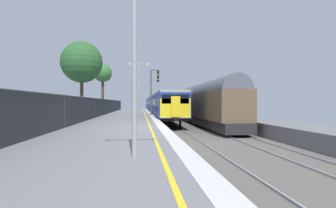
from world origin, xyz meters
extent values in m
cube|color=slate|center=(-2.50, 0.00, -0.50)|extent=(6.40, 110.00, 1.00)
cube|color=silver|center=(0.40, 0.00, 0.01)|extent=(0.60, 110.00, 0.01)
cube|color=yellow|center=(-0.35, 0.00, 0.01)|extent=(0.12, 110.00, 0.01)
cube|color=#56514C|center=(6.20, 0.00, -1.10)|extent=(11.00, 110.00, 0.20)
cube|color=slate|center=(9.60, 0.00, -0.50)|extent=(3.60, 110.00, 1.00)
cube|color=gray|center=(1.38, 0.00, -0.96)|extent=(0.07, 110.00, 0.08)
cube|color=gray|center=(2.82, 0.00, -0.96)|extent=(0.07, 110.00, 0.08)
cube|color=gray|center=(5.38, 0.00, -0.96)|extent=(0.07, 110.00, 0.08)
cube|color=gray|center=(6.82, 0.00, -0.96)|extent=(0.07, 110.00, 0.08)
cube|color=navy|center=(2.10, 16.97, 1.27)|extent=(2.80, 19.22, 2.30)
cube|color=black|center=(2.10, 16.97, -0.01)|extent=(2.64, 18.62, 0.25)
cube|color=#93999E|center=(2.10, 16.97, 2.54)|extent=(2.68, 19.22, 0.24)
cube|color=black|center=(0.69, 16.97, 1.57)|extent=(0.02, 17.62, 0.84)
cube|color=#1D3A98|center=(0.69, 12.17, 1.17)|extent=(0.03, 1.10, 1.90)
cube|color=#1D3A98|center=(0.69, 21.78, 1.17)|extent=(0.03, 1.10, 1.90)
cylinder|color=black|center=(1.32, 9.96, -0.50)|extent=(0.12, 0.84, 0.84)
cylinder|color=black|center=(2.88, 9.96, -0.50)|extent=(0.12, 0.84, 0.84)
cylinder|color=black|center=(1.32, 23.99, -0.50)|extent=(0.12, 0.84, 0.84)
cylinder|color=black|center=(2.88, 23.99, -0.50)|extent=(0.12, 0.84, 0.84)
cube|color=navy|center=(2.10, 36.80, 1.27)|extent=(2.80, 19.22, 2.30)
cube|color=black|center=(2.10, 36.80, -0.01)|extent=(2.64, 18.62, 0.25)
cube|color=#93999E|center=(2.10, 36.80, 2.54)|extent=(2.68, 19.22, 0.24)
cube|color=black|center=(0.69, 36.80, 1.57)|extent=(0.02, 17.62, 0.84)
cube|color=#1D3A98|center=(0.69, 31.99, 1.17)|extent=(0.03, 1.10, 1.90)
cube|color=#1D3A98|center=(0.69, 41.60, 1.17)|extent=(0.03, 1.10, 1.90)
cylinder|color=black|center=(1.32, 29.79, -0.50)|extent=(0.12, 0.84, 0.84)
cylinder|color=black|center=(2.88, 29.79, -0.50)|extent=(0.12, 0.84, 0.84)
cylinder|color=black|center=(1.32, 43.81, -0.50)|extent=(0.12, 0.84, 0.84)
cylinder|color=black|center=(2.88, 43.81, -0.50)|extent=(0.12, 0.84, 0.84)
cube|color=navy|center=(2.10, 56.62, 1.27)|extent=(2.80, 19.22, 2.30)
cube|color=black|center=(2.10, 56.62, -0.01)|extent=(2.64, 18.62, 0.25)
cube|color=#93999E|center=(2.10, 56.62, 2.54)|extent=(2.68, 19.22, 0.24)
cube|color=black|center=(0.69, 56.62, 1.57)|extent=(0.02, 17.62, 0.84)
cube|color=#1D3A98|center=(0.69, 51.82, 1.17)|extent=(0.03, 1.10, 1.90)
cube|color=#1D3A98|center=(0.69, 61.43, 1.17)|extent=(0.03, 1.10, 1.90)
cylinder|color=black|center=(1.32, 49.61, -0.50)|extent=(0.12, 0.84, 0.84)
cylinder|color=black|center=(2.88, 49.61, -0.50)|extent=(0.12, 0.84, 0.84)
cylinder|color=black|center=(1.32, 63.63, -0.50)|extent=(0.12, 0.84, 0.84)
cylinder|color=black|center=(2.88, 63.63, -0.50)|extent=(0.12, 0.84, 0.84)
cube|color=yellow|center=(2.10, 7.40, 1.02)|extent=(2.70, 0.10, 1.70)
cube|color=black|center=(2.10, 7.39, 1.82)|extent=(2.40, 0.08, 0.80)
cube|color=yellow|center=(2.10, 7.26, 1.17)|extent=(0.80, 0.24, 1.80)
cylinder|color=white|center=(1.15, 7.34, 0.27)|extent=(0.18, 0.06, 0.18)
cylinder|color=white|center=(3.05, 7.34, 0.27)|extent=(0.18, 0.06, 0.18)
cylinder|color=black|center=(2.10, 7.11, 0.02)|extent=(0.20, 0.35, 0.20)
cube|color=black|center=(2.10, 36.80, 2.79)|extent=(0.60, 0.90, 0.20)
cube|color=#232326|center=(6.10, 8.67, -0.38)|extent=(2.30, 13.44, 0.79)
cube|color=brown|center=(6.10, 8.67, 1.26)|extent=(2.60, 12.64, 2.48)
cylinder|color=#515660|center=(6.10, 8.67, 2.50)|extent=(2.39, 12.24, 2.39)
cylinder|color=black|center=(5.32, 3.95, -0.50)|extent=(0.12, 0.84, 0.84)
cylinder|color=black|center=(6.88, 3.95, -0.50)|extent=(0.12, 0.84, 0.84)
cylinder|color=black|center=(5.32, 13.39, -0.50)|extent=(0.12, 0.84, 0.84)
cylinder|color=black|center=(6.88, 13.39, -0.50)|extent=(0.12, 0.84, 0.84)
cube|color=#232326|center=(6.10, 22.91, -0.38)|extent=(2.30, 13.44, 0.79)
cube|color=brown|center=(6.10, 22.91, 1.26)|extent=(2.60, 12.64, 2.48)
cylinder|color=#515660|center=(6.10, 22.91, 2.50)|extent=(2.39, 12.24, 2.39)
cylinder|color=black|center=(5.32, 18.19, -0.50)|extent=(0.12, 0.84, 0.84)
cylinder|color=black|center=(6.88, 18.19, -0.50)|extent=(0.12, 0.84, 0.84)
cylinder|color=black|center=(5.32, 27.63, -0.50)|extent=(0.12, 0.84, 0.84)
cylinder|color=black|center=(6.88, 27.63, -0.50)|extent=(0.12, 0.84, 0.84)
cube|color=#232326|center=(6.10, 37.15, -0.38)|extent=(2.30, 13.44, 0.79)
cube|color=brown|center=(6.10, 37.15, 1.26)|extent=(2.60, 12.64, 2.48)
cylinder|color=#515660|center=(6.10, 37.15, 2.50)|extent=(2.39, 12.24, 2.39)
cylinder|color=black|center=(5.32, 32.43, -0.50)|extent=(0.12, 0.84, 0.84)
cylinder|color=black|center=(6.88, 32.43, -0.50)|extent=(0.12, 0.84, 0.84)
cylinder|color=black|center=(5.32, 41.87, -0.50)|extent=(0.12, 0.84, 0.84)
cylinder|color=black|center=(6.88, 41.87, -0.50)|extent=(0.12, 0.84, 0.84)
cube|color=#232326|center=(6.10, 51.39, -0.38)|extent=(2.30, 13.44, 0.79)
cube|color=brown|center=(6.10, 51.39, 1.26)|extent=(2.60, 12.64, 2.48)
cylinder|color=#515660|center=(6.10, 51.39, 2.50)|extent=(2.39, 12.24, 2.39)
cylinder|color=black|center=(5.32, 46.67, -0.50)|extent=(0.12, 0.84, 0.84)
cylinder|color=black|center=(6.88, 46.67, -0.50)|extent=(0.12, 0.84, 0.84)
cylinder|color=black|center=(5.32, 56.11, -0.50)|extent=(0.12, 0.84, 0.84)
cylinder|color=black|center=(6.88, 56.11, -0.50)|extent=(0.12, 0.84, 0.84)
cylinder|color=#47474C|center=(0.35, 17.55, 2.74)|extent=(0.18, 0.18, 5.48)
cube|color=#47474C|center=(0.80, 17.55, 5.48)|extent=(0.90, 0.12, 0.12)
cube|color=black|center=(1.20, 17.55, 4.93)|extent=(0.28, 0.20, 1.00)
cylinder|color=black|center=(1.20, 17.43, 5.25)|extent=(0.16, 0.04, 0.16)
cylinder|color=yellow|center=(1.20, 17.43, 4.93)|extent=(0.16, 0.04, 0.16)
cylinder|color=black|center=(1.20, 17.43, 4.61)|extent=(0.16, 0.04, 0.16)
cube|color=black|center=(1.20, 17.55, 4.18)|extent=(0.32, 0.16, 0.24)
cylinder|color=#93999E|center=(-1.12, -9.70, 2.73)|extent=(0.14, 0.14, 5.46)
cylinder|color=#93999E|center=(-1.12, 11.34, 2.78)|extent=(0.14, 0.14, 5.56)
cube|color=#93999E|center=(-0.67, 11.34, 5.46)|extent=(0.90, 0.08, 0.08)
cylinder|color=silver|center=(-0.22, 11.34, 5.38)|extent=(0.20, 0.20, 0.18)
cube|color=#93999E|center=(-1.57, 11.34, 5.46)|extent=(0.90, 0.08, 0.08)
cylinder|color=silver|center=(-2.02, 11.34, 5.38)|extent=(0.20, 0.20, 0.18)
cylinder|color=#93999E|center=(-1.12, 32.38, 2.58)|extent=(0.14, 0.14, 5.17)
cube|color=#93999E|center=(-0.67, 32.38, 5.07)|extent=(0.90, 0.08, 0.08)
cylinder|color=silver|center=(-0.22, 32.38, 4.99)|extent=(0.20, 0.20, 0.18)
cube|color=#93999E|center=(-1.57, 32.38, 5.07)|extent=(0.90, 0.08, 0.08)
cylinder|color=silver|center=(-2.02, 32.38, 4.99)|extent=(0.20, 0.20, 0.18)
cube|color=#282B2D|center=(-5.45, 0.00, 0.97)|extent=(0.03, 99.00, 1.93)
cube|color=#38383D|center=(-5.45, 0.00, 1.93)|extent=(0.06, 99.00, 0.06)
cylinder|color=#38383D|center=(-5.45, 0.00, 0.97)|extent=(0.07, 0.07, 1.93)
cylinder|color=#38383D|center=(-5.45, 11.69, 0.97)|extent=(0.07, 0.07, 1.93)
cylinder|color=#38383D|center=(-5.45, 23.38, 0.97)|extent=(0.07, 0.07, 1.93)
cylinder|color=#38383D|center=(-5.45, 35.06, 0.97)|extent=(0.07, 0.07, 1.93)
cylinder|color=#38383D|center=(-5.45, 46.75, 0.97)|extent=(0.07, 0.07, 1.93)
cylinder|color=#473323|center=(-6.72, 27.52, 2.67)|extent=(0.42, 0.42, 5.34)
sphere|color=#33662D|center=(-6.72, 27.52, 6.11)|extent=(2.80, 2.80, 2.80)
sphere|color=#33662D|center=(-6.29, 27.49, 5.76)|extent=(1.86, 1.86, 1.86)
cylinder|color=#473323|center=(-7.28, 14.38, 2.34)|extent=(0.35, 0.35, 4.67)
sphere|color=#285628|center=(-7.28, 14.38, 5.90)|extent=(4.47, 4.47, 4.47)
sphere|color=#285628|center=(-7.55, 14.80, 5.34)|extent=(2.57, 2.57, 2.57)
camera|label=1|loc=(-0.95, -17.70, 1.49)|focal=30.97mm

